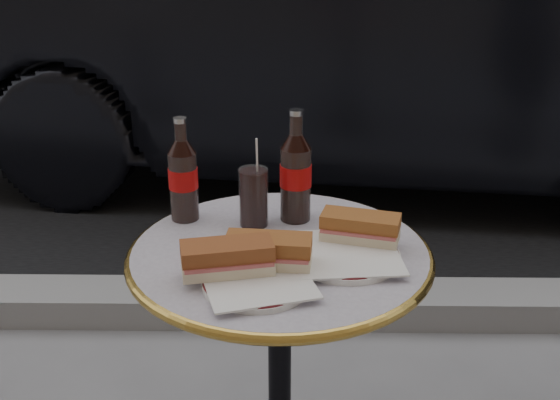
{
  "coord_description": "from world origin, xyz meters",
  "views": [
    {
      "loc": [
        0.02,
        -1.27,
        1.38
      ],
      "look_at": [
        0.0,
        0.05,
        0.82
      ],
      "focal_mm": 45.0,
      "sensor_mm": 36.0,
      "label": 1
    }
  ],
  "objects_px": {
    "plate_right": "(345,256)",
    "cola_bottle_right": "(296,166)",
    "plate_left": "(257,283)",
    "cola_bottle_left": "(183,169)",
    "bistro_table": "(280,395)",
    "cola_glass": "(254,197)",
    "parked_car": "(367,33)"
  },
  "relations": [
    {
      "from": "cola_bottle_left",
      "to": "cola_glass",
      "type": "xyz_separation_m",
      "value": [
        0.15,
        -0.03,
        -0.05
      ]
    },
    {
      "from": "cola_glass",
      "to": "parked_car",
      "type": "xyz_separation_m",
      "value": [
        0.47,
        2.29,
        -0.04
      ]
    },
    {
      "from": "bistro_table",
      "to": "parked_car",
      "type": "height_order",
      "value": "parked_car"
    },
    {
      "from": "plate_right",
      "to": "cola_bottle_right",
      "type": "distance_m",
      "value": 0.24
    },
    {
      "from": "plate_left",
      "to": "parked_car",
      "type": "height_order",
      "value": "parked_car"
    },
    {
      "from": "cola_glass",
      "to": "plate_left",
      "type": "bearing_deg",
      "value": -86.12
    },
    {
      "from": "cola_bottle_left",
      "to": "cola_glass",
      "type": "bearing_deg",
      "value": -11.43
    },
    {
      "from": "plate_left",
      "to": "cola_bottle_right",
      "type": "xyz_separation_m",
      "value": [
        0.07,
        0.3,
        0.12
      ]
    },
    {
      "from": "plate_left",
      "to": "cola_bottle_left",
      "type": "distance_m",
      "value": 0.36
    },
    {
      "from": "cola_glass",
      "to": "parked_car",
      "type": "relative_size",
      "value": 0.03
    },
    {
      "from": "bistro_table",
      "to": "cola_bottle_right",
      "type": "distance_m",
      "value": 0.52
    },
    {
      "from": "bistro_table",
      "to": "cola_glass",
      "type": "relative_size",
      "value": 5.63
    },
    {
      "from": "cola_bottle_left",
      "to": "cola_glass",
      "type": "distance_m",
      "value": 0.17
    },
    {
      "from": "bistro_table",
      "to": "cola_glass",
      "type": "xyz_separation_m",
      "value": [
        -0.06,
        0.12,
        0.43
      ]
    },
    {
      "from": "cola_bottle_right",
      "to": "parked_car",
      "type": "height_order",
      "value": "parked_car"
    },
    {
      "from": "cola_bottle_right",
      "to": "plate_left",
      "type": "bearing_deg",
      "value": -103.74
    },
    {
      "from": "plate_right",
      "to": "cola_bottle_left",
      "type": "relative_size",
      "value": 0.93
    },
    {
      "from": "cola_bottle_left",
      "to": "bistro_table",
      "type": "bearing_deg",
      "value": -35.04
    },
    {
      "from": "bistro_table",
      "to": "plate_right",
      "type": "distance_m",
      "value": 0.4
    },
    {
      "from": "plate_right",
      "to": "cola_bottle_right",
      "type": "bearing_deg",
      "value": 117.39
    },
    {
      "from": "cola_bottle_left",
      "to": "parked_car",
      "type": "height_order",
      "value": "parked_car"
    },
    {
      "from": "cola_glass",
      "to": "parked_car",
      "type": "height_order",
      "value": "parked_car"
    },
    {
      "from": "cola_bottle_left",
      "to": "parked_car",
      "type": "xyz_separation_m",
      "value": [
        0.63,
        2.26,
        -0.09
      ]
    },
    {
      "from": "cola_bottle_right",
      "to": "cola_glass",
      "type": "relative_size",
      "value": 1.93
    },
    {
      "from": "bistro_table",
      "to": "plate_left",
      "type": "height_order",
      "value": "plate_left"
    },
    {
      "from": "plate_left",
      "to": "plate_right",
      "type": "height_order",
      "value": "same"
    },
    {
      "from": "bistro_table",
      "to": "cola_bottle_left",
      "type": "xyz_separation_m",
      "value": [
        -0.21,
        0.15,
        0.48
      ]
    },
    {
      "from": "bistro_table",
      "to": "parked_car",
      "type": "bearing_deg",
      "value": 80.21
    },
    {
      "from": "cola_bottle_left",
      "to": "plate_left",
      "type": "bearing_deg",
      "value": -59.75
    },
    {
      "from": "plate_left",
      "to": "cola_bottle_left",
      "type": "relative_size",
      "value": 0.87
    },
    {
      "from": "cola_glass",
      "to": "cola_bottle_right",
      "type": "bearing_deg",
      "value": 19.54
    },
    {
      "from": "bistro_table",
      "to": "cola_bottle_right",
      "type": "xyz_separation_m",
      "value": [
        0.03,
        0.15,
        0.49
      ]
    }
  ]
}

